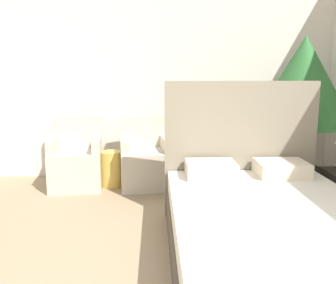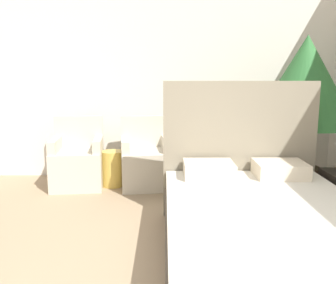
% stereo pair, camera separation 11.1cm
% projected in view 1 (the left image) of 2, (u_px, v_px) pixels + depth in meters
% --- Properties ---
extents(wall_back, '(10.00, 0.06, 2.90)m').
position_uv_depth(wall_back, '(152.00, 74.00, 5.21)').
color(wall_back, silver).
rests_on(wall_back, ground_plane).
extents(bed, '(1.54, 2.22, 1.38)m').
position_uv_depth(bed, '(268.00, 227.00, 2.89)').
color(bed, '#4C4238').
rests_on(bed, ground_plane).
extents(armchair_near_window_left, '(0.70, 0.68, 0.90)m').
position_uv_depth(armchair_near_window_left, '(76.00, 165.00, 4.81)').
color(armchair_near_window_left, beige).
rests_on(armchair_near_window_left, ground_plane).
extents(armchair_near_window_right, '(0.71, 0.69, 0.90)m').
position_uv_depth(armchair_near_window_right, '(146.00, 164.00, 4.84)').
color(armchair_near_window_right, beige).
rests_on(armchair_near_window_right, ground_plane).
extents(potted_palm, '(1.20, 1.20, 1.90)m').
position_uv_depth(potted_palm, '(303.00, 86.00, 4.45)').
color(potted_palm, '#38281E').
rests_on(potted_palm, ground_plane).
extents(side_table, '(0.29, 0.29, 0.46)m').
position_uv_depth(side_table, '(111.00, 169.00, 4.86)').
color(side_table, gold).
rests_on(side_table, ground_plane).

